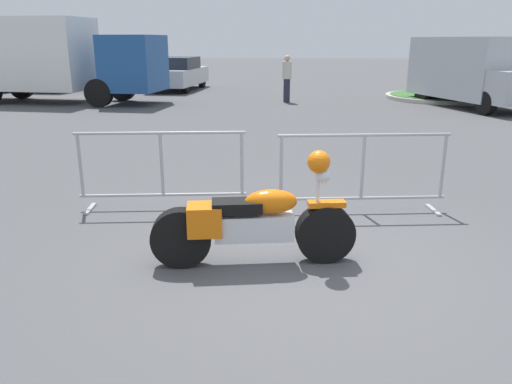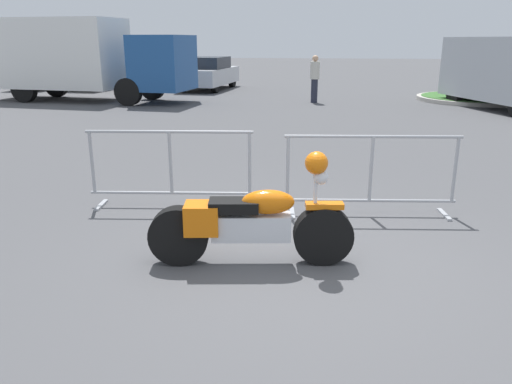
{
  "view_description": "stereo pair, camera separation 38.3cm",
  "coord_description": "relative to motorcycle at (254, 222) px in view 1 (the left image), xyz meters",
  "views": [
    {
      "loc": [
        -0.25,
        -4.63,
        2.22
      ],
      "look_at": [
        -0.53,
        0.5,
        0.65
      ],
      "focal_mm": 35.0,
      "sensor_mm": 36.0,
      "label": 1
    },
    {
      "loc": [
        0.13,
        -4.6,
        2.22
      ],
      "look_at": [
        -0.53,
        0.5,
        0.65
      ],
      "focal_mm": 35.0,
      "sensor_mm": 36.0,
      "label": 2
    }
  ],
  "objects": [
    {
      "name": "planter_island",
      "position": [
        6.65,
        15.64,
        -0.09
      ],
      "size": [
        4.33,
        4.33,
        1.18
      ],
      "color": "#ADA89E",
      "rests_on": "ground"
    },
    {
      "name": "parked_car_tan",
      "position": [
        -7.16,
        18.41,
        0.27
      ],
      "size": [
        2.11,
        4.35,
        1.43
      ],
      "rotation": [
        0.0,
        0.0,
        1.47
      ],
      "color": "tan",
      "rests_on": "ground"
    },
    {
      "name": "ground_plane",
      "position": [
        0.53,
        -0.1,
        -0.45
      ],
      "size": [
        120.0,
        120.0,
        0.0
      ],
      "primitive_type": "plane",
      "color": "#4C4C4F"
    },
    {
      "name": "crowd_barrier_near",
      "position": [
        -1.33,
        1.67,
        0.1
      ],
      "size": [
        2.24,
        0.65,
        1.07
      ],
      "rotation": [
        0.0,
        0.0,
        0.1
      ],
      "color": "#9EA0A5",
      "rests_on": "ground"
    },
    {
      "name": "box_truck",
      "position": [
        -8.37,
        13.46,
        1.18
      ],
      "size": [
        7.91,
        3.12,
        2.98
      ],
      "rotation": [
        0.0,
        0.0,
        -0.12
      ],
      "color": "white",
      "rests_on": "ground"
    },
    {
      "name": "parked_car_silver",
      "position": [
        -4.54,
        18.38,
        0.3
      ],
      "size": [
        2.18,
        4.5,
        1.48
      ],
      "rotation": [
        0.0,
        0.0,
        1.47
      ],
      "color": "#B7BABF",
      "rests_on": "ground"
    },
    {
      "name": "parked_car_black",
      "position": [
        -9.78,
        18.34,
        0.25
      ],
      "size": [
        2.03,
        4.19,
        1.37
      ],
      "rotation": [
        0.0,
        0.0,
        1.47
      ],
      "color": "black",
      "rests_on": "ground"
    },
    {
      "name": "parked_car_white",
      "position": [
        -12.4,
        18.16,
        0.26
      ],
      "size": [
        2.06,
        4.25,
        1.39
      ],
      "rotation": [
        0.0,
        0.0,
        1.47
      ],
      "color": "white",
      "rests_on": "ground"
    },
    {
      "name": "pedestrian",
      "position": [
        0.4,
        13.97,
        0.47
      ],
      "size": [
        0.44,
        0.44,
        1.69
      ],
      "rotation": [
        0.0,
        0.0,
        1.21
      ],
      "color": "#262838",
      "rests_on": "ground"
    },
    {
      "name": "delivery_van",
      "position": [
        6.66,
        13.03,
        0.79
      ],
      "size": [
        3.49,
        5.36,
        2.31
      ],
      "rotation": [
        0.0,
        0.0,
        -1.24
      ],
      "color": "#B2B7BC",
      "rests_on": "ground"
    },
    {
      "name": "motorcycle",
      "position": [
        0.0,
        0.0,
        0.0
      ],
      "size": [
        2.09,
        0.46,
        1.18
      ],
      "rotation": [
        0.0,
        0.0,
        0.13
      ],
      "color": "black",
      "rests_on": "ground"
    },
    {
      "name": "crowd_barrier_far",
      "position": [
        1.33,
        1.67,
        0.1
      ],
      "size": [
        2.24,
        0.65,
        1.07
      ],
      "rotation": [
        0.0,
        0.0,
        0.1
      ],
      "color": "#9EA0A5",
      "rests_on": "ground"
    }
  ]
}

